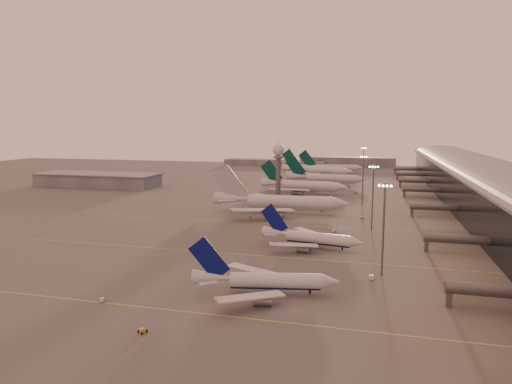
# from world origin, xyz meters

# --- Properties ---
(ground) EXTENTS (700.00, 700.00, 0.00)m
(ground) POSITION_xyz_m (0.00, 0.00, 0.00)
(ground) COLOR #524F4F
(ground) RESTS_ON ground
(taxiway_markings) EXTENTS (180.00, 185.25, 0.02)m
(taxiway_markings) POSITION_xyz_m (30.00, 56.00, 0.01)
(taxiway_markings) COLOR #D6C84B
(taxiway_markings) RESTS_ON ground
(terminal) EXTENTS (57.00, 362.00, 23.04)m
(terminal) POSITION_xyz_m (107.88, 110.09, 10.52)
(terminal) COLOR black
(terminal) RESTS_ON ground
(hangar) EXTENTS (82.00, 27.00, 8.50)m
(hangar) POSITION_xyz_m (-120.00, 140.00, 4.32)
(hangar) COLOR slate
(hangar) RESTS_ON ground
(radar_tower) EXTENTS (6.40, 6.40, 31.10)m
(radar_tower) POSITION_xyz_m (5.00, 120.00, 20.95)
(radar_tower) COLOR #55575C
(radar_tower) RESTS_ON ground
(mast_a) EXTENTS (3.60, 0.56, 25.00)m
(mast_a) POSITION_xyz_m (58.00, 0.00, 13.74)
(mast_a) COLOR #55575C
(mast_a) RESTS_ON ground
(mast_b) EXTENTS (3.60, 0.56, 25.00)m
(mast_b) POSITION_xyz_m (55.00, 55.00, 13.74)
(mast_b) COLOR #55575C
(mast_b) RESTS_ON ground
(mast_c) EXTENTS (3.60, 0.56, 25.00)m
(mast_c) POSITION_xyz_m (50.00, 110.00, 13.74)
(mast_c) COLOR #55575C
(mast_c) RESTS_ON ground
(mast_d) EXTENTS (3.60, 0.56, 25.00)m
(mast_d) POSITION_xyz_m (48.00, 200.00, 13.74)
(mast_d) COLOR #55575C
(mast_d) RESTS_ON ground
(distant_horizon) EXTENTS (165.00, 37.50, 9.00)m
(distant_horizon) POSITION_xyz_m (2.62, 325.14, 3.89)
(distant_horizon) COLOR slate
(distant_horizon) RESTS_ON ground
(narrowbody_near) EXTENTS (35.13, 27.78, 13.84)m
(narrowbody_near) POSITION_xyz_m (31.20, -20.99, 2.80)
(narrowbody_near) COLOR silver
(narrowbody_near) RESTS_ON ground
(narrowbody_mid) EXTENTS (34.58, 27.36, 13.61)m
(narrowbody_mid) POSITION_xyz_m (36.07, 23.15, 2.76)
(narrowbody_mid) COLOR silver
(narrowbody_mid) RESTS_ON ground
(widebody_white) EXTENTS (62.28, 49.82, 21.89)m
(widebody_white) POSITION_xyz_m (14.95, 78.19, 3.80)
(widebody_white) COLOR silver
(widebody_white) RESTS_ON ground
(greentail_a) EXTENTS (52.92, 42.47, 19.28)m
(greentail_a) POSITION_xyz_m (15.65, 142.24, 3.41)
(greentail_a) COLOR silver
(greentail_a) RESTS_ON ground
(greentail_b) EXTENTS (53.91, 43.49, 19.57)m
(greentail_b) POSITION_xyz_m (24.37, 181.93, 3.46)
(greentail_b) COLOR silver
(greentail_b) RESTS_ON ground
(greentail_c) EXTENTS (57.47, 45.83, 21.31)m
(greentail_c) POSITION_xyz_m (12.50, 230.74, 3.76)
(greentail_c) COLOR silver
(greentail_c) RESTS_ON ground
(greentail_d) EXTENTS (53.45, 42.80, 19.56)m
(greentail_d) POSITION_xyz_m (21.34, 258.38, 3.45)
(greentail_d) COLOR silver
(greentail_d) RESTS_ON ground
(gsv_truck_a) EXTENTS (5.24, 3.84, 2.01)m
(gsv_truck_a) POSITION_xyz_m (-2.96, -34.70, 1.02)
(gsv_truck_a) COLOR silver
(gsv_truck_a) RESTS_ON ground
(gsv_tug_near) EXTENTS (3.04, 3.61, 0.89)m
(gsv_tug_near) POSITION_xyz_m (13.13, -46.57, 0.46)
(gsv_tug_near) COLOR #F0A81C
(gsv_tug_near) RESTS_ON ground
(gsv_catering_a) EXTENTS (6.02, 3.82, 4.57)m
(gsv_catering_a) POSITION_xyz_m (55.62, -3.91, 2.28)
(gsv_catering_a) COLOR silver
(gsv_catering_a) RESTS_ON ground
(gsv_tug_mid) EXTENTS (3.73, 3.93, 0.97)m
(gsv_tug_mid) POSITION_xyz_m (0.21, 16.13, 0.50)
(gsv_tug_mid) COLOR #F0A81C
(gsv_tug_mid) RESTS_ON ground
(gsv_truck_b) EXTENTS (5.90, 3.86, 2.24)m
(gsv_truck_b) POSITION_xyz_m (42.02, 46.19, 1.14)
(gsv_truck_b) COLOR silver
(gsv_truck_b) RESTS_ON ground
(gsv_truck_c) EXTENTS (5.13, 4.59, 2.06)m
(gsv_truck_c) POSITION_xyz_m (4.17, 65.20, 1.05)
(gsv_truck_c) COLOR #F0A81C
(gsv_truck_c) RESTS_ON ground
(gsv_catering_b) EXTENTS (4.80, 3.12, 3.63)m
(gsv_catering_b) POSITION_xyz_m (51.19, 75.02, 1.81)
(gsv_catering_b) COLOR slate
(gsv_catering_b) RESTS_ON ground
(gsv_truck_d) EXTENTS (4.22, 6.36, 2.42)m
(gsv_truck_d) POSITION_xyz_m (-9.73, 134.21, 1.23)
(gsv_truck_d) COLOR #F0A81C
(gsv_truck_d) RESTS_ON ground
(gsv_tug_hangar) EXTENTS (3.79, 2.28, 1.08)m
(gsv_tug_hangar) POSITION_xyz_m (45.39, 147.24, 0.56)
(gsv_tug_hangar) COLOR #F0A81C
(gsv_tug_hangar) RESTS_ON ground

